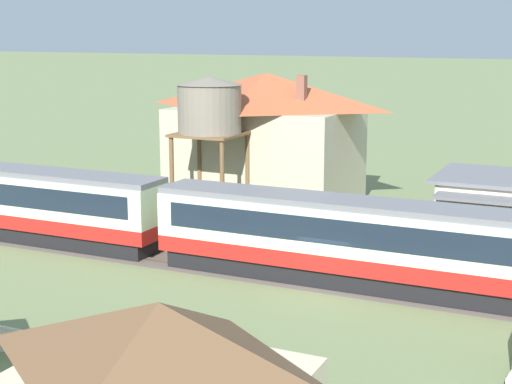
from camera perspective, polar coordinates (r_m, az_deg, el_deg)
name	(u,v)px	position (r m, az deg, el deg)	size (l,w,h in m)	color
ground_plane	(326,288)	(37.39, 5.14, -6.99)	(600.00, 600.00, 0.00)	#707F51
passenger_train	(359,239)	(37.24, 7.50, -3.41)	(62.00, 2.88, 4.16)	#AD1E19
railway_track	(389,290)	(37.50, 9.62, -7.04)	(131.67, 3.60, 0.04)	#665B51
station_house_terracotta_roof	(266,138)	(53.89, 0.75, 3.98)	(12.61, 9.46, 9.10)	#BCB293
water_tower	(210,108)	(48.60, -3.40, 6.12)	(4.13, 4.13, 9.15)	brown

